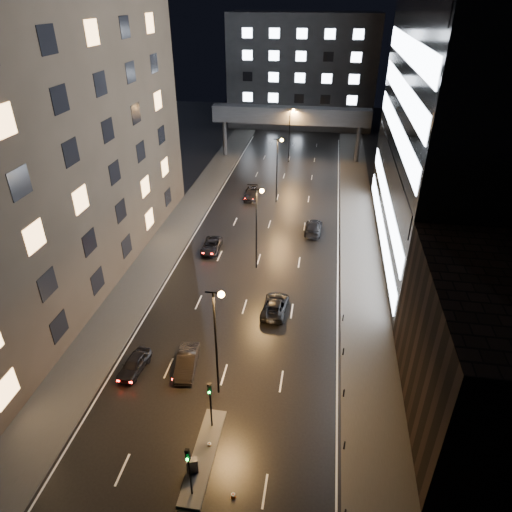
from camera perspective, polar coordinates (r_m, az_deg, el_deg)
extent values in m
plane|color=black|center=(65.32, 1.69, 4.01)|extent=(160.00, 160.00, 0.00)
cube|color=#383533|center=(63.59, -10.16, 2.83)|extent=(5.00, 110.00, 0.15)
cube|color=#383533|center=(60.66, 12.85, 1.10)|extent=(5.00, 110.00, 0.15)
cube|color=#2D2319|center=(52.40, -27.14, 17.45)|extent=(15.00, 48.00, 40.00)
cube|color=black|center=(37.66, 27.06, -10.98)|extent=(10.00, 18.00, 12.00)
cube|color=black|center=(57.37, 28.92, 20.49)|extent=(20.00, 36.00, 45.00)
cube|color=#333335|center=(117.57, 5.81, 22.03)|extent=(34.00, 14.00, 25.00)
cube|color=#333335|center=(90.80, 4.38, 17.15)|extent=(30.00, 3.00, 3.00)
cylinder|color=#333335|center=(93.97, -3.91, 14.47)|extent=(0.80, 0.80, 7.00)
cylinder|color=#333335|center=(91.93, 12.58, 13.48)|extent=(0.80, 0.80, 7.00)
cube|color=#383533|center=(35.75, -6.54, -23.43)|extent=(1.60, 8.00, 0.15)
cylinder|color=black|center=(35.83, -5.65, -18.55)|extent=(0.12, 0.12, 3.50)
cube|color=black|center=(34.22, -5.84, -16.11)|extent=(0.28, 0.22, 0.90)
sphere|color=#0CFF33|center=(34.33, -5.87, -16.60)|extent=(0.18, 0.18, 0.18)
cylinder|color=black|center=(32.62, -8.23, -25.65)|extent=(0.12, 0.12, 3.50)
cube|color=black|center=(30.84, -8.54, -23.34)|extent=(0.28, 0.22, 0.90)
sphere|color=#0CFF33|center=(30.99, -8.58, -23.85)|extent=(0.18, 0.18, 0.18)
cylinder|color=black|center=(36.07, 10.98, -22.29)|extent=(0.12, 0.12, 0.90)
cylinder|color=black|center=(39.34, 10.91, -16.54)|extent=(0.12, 0.12, 0.90)
cylinder|color=black|center=(42.96, 10.86, -11.72)|extent=(0.12, 0.12, 0.90)
cylinder|color=black|center=(46.82, 10.81, -7.67)|extent=(0.12, 0.12, 0.90)
cylinder|color=black|center=(36.09, -5.01, -11.12)|extent=(0.18, 0.18, 10.00)
cylinder|color=black|center=(33.03, -5.39, -4.57)|extent=(1.20, 0.12, 0.12)
sphere|color=#FF9E38|center=(32.96, -4.37, -4.82)|extent=(0.50, 0.50, 0.50)
cylinder|color=black|center=(52.45, 0.05, 3.22)|extent=(0.18, 0.18, 10.00)
cylinder|color=black|center=(50.39, 0.05, 8.30)|extent=(1.20, 0.12, 0.12)
sphere|color=#FF9E38|center=(50.35, 0.73, 8.15)|extent=(0.50, 0.50, 0.50)
cylinder|color=black|center=(70.71, 2.62, 10.47)|extent=(0.18, 0.18, 10.00)
cylinder|color=black|center=(69.20, 2.72, 14.37)|extent=(1.20, 0.12, 0.12)
sphere|color=#FF9E38|center=(69.16, 3.23, 14.27)|extent=(0.50, 0.50, 0.50)
cylinder|color=black|center=(89.72, 4.18, 14.69)|extent=(0.18, 0.18, 10.00)
cylinder|color=black|center=(88.52, 4.30, 17.81)|extent=(1.20, 0.12, 0.12)
sphere|color=#FF9E38|center=(88.50, 4.70, 17.73)|extent=(0.50, 0.50, 0.50)
imported|color=black|center=(42.07, -14.99, -12.93)|extent=(2.14, 4.28, 1.40)
imported|color=black|center=(41.25, -8.66, -12.99)|extent=(2.18, 4.80, 1.53)
imported|color=black|center=(58.48, -5.59, 1.28)|extent=(2.38, 4.88, 1.34)
imported|color=black|center=(73.69, -0.63, 7.78)|extent=(2.38, 5.19, 1.47)
imported|color=black|center=(47.30, 2.41, -6.20)|extent=(2.66, 5.35, 1.46)
imported|color=black|center=(63.11, 7.20, 3.58)|extent=(2.43, 5.50, 1.57)
cube|color=#464648|center=(34.51, -7.96, -24.47)|extent=(0.88, 0.70, 1.20)
cone|color=orange|center=(36.00, -5.86, -22.38)|extent=(0.39, 0.39, 0.50)
cone|color=#FF5E0D|center=(33.70, -2.88, -27.67)|extent=(0.45, 0.45, 0.45)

